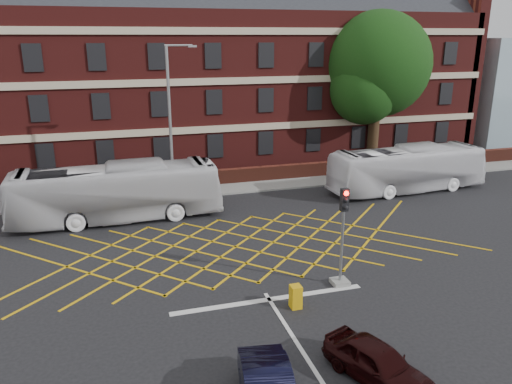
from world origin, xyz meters
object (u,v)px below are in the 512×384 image
object	(u,v)px
bus_right	(407,169)
traffic_light_near	(342,246)
utility_cabinet	(296,297)
bus_left	(117,192)
street_lamp	(173,152)
car_maroon	(378,363)
deciduous_tree	(377,72)

from	to	relation	value
bus_right	traffic_light_near	bearing A→B (deg)	133.89
utility_cabinet	traffic_light_near	bearing A→B (deg)	26.48
bus_left	utility_cabinet	bearing A→B (deg)	-153.34
street_lamp	traffic_light_near	bearing A→B (deg)	-67.03
street_lamp	utility_cabinet	world-z (taller)	street_lamp
car_maroon	deciduous_tree	bearing A→B (deg)	40.30
bus_right	deciduous_tree	xyz separation A→B (m)	(1.59, 7.69, 5.90)
traffic_light_near	bus_right	bearing A→B (deg)	47.13
utility_cabinet	deciduous_tree	bearing A→B (deg)	54.34
car_maroon	traffic_light_near	distance (m)	6.33
bus_left	car_maroon	xyz separation A→B (m)	(7.14, -16.85, -1.02)
deciduous_tree	utility_cabinet	size ratio (longest dim) A/B	13.06
street_lamp	utility_cabinet	bearing A→B (deg)	-78.47
bus_right	deciduous_tree	size ratio (longest dim) A/B	0.91
bus_left	street_lamp	size ratio (longest dim) A/B	1.22
car_maroon	utility_cabinet	world-z (taller)	car_maroon
bus_right	traffic_light_near	distance (m)	15.07
deciduous_tree	street_lamp	size ratio (longest dim) A/B	1.26
car_maroon	traffic_light_near	xyz separation A→B (m)	(1.66, 6.01, 1.14)
bus_left	utility_cabinet	distance (m)	13.68
bus_left	street_lamp	world-z (taller)	street_lamp
bus_right	street_lamp	xyz separation A→B (m)	(-15.56, 1.49, 1.85)
traffic_light_near	street_lamp	size ratio (longest dim) A/B	0.44
bus_right	utility_cabinet	xyz separation A→B (m)	(-12.75, -12.29, -1.08)
bus_right	deciduous_tree	world-z (taller)	deciduous_tree
traffic_light_near	utility_cabinet	distance (m)	3.08
deciduous_tree	street_lamp	xyz separation A→B (m)	(-17.15, -6.20, -4.05)
utility_cabinet	bus_right	bearing A→B (deg)	43.94
deciduous_tree	traffic_light_near	distance (m)	22.88
deciduous_tree	car_maroon	bearing A→B (deg)	-118.61
bus_right	utility_cabinet	size ratio (longest dim) A/B	11.92
bus_right	street_lamp	world-z (taller)	street_lamp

